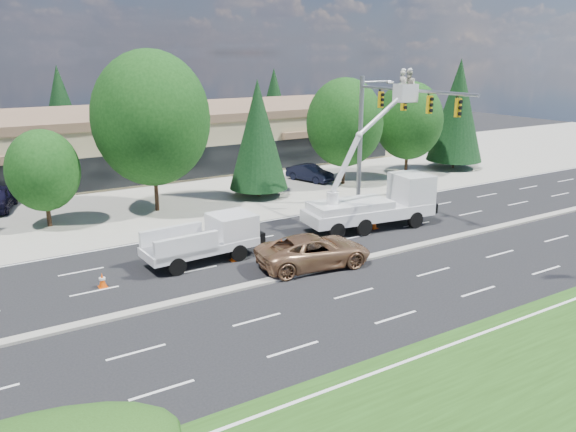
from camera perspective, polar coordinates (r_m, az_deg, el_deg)
ground at (r=28.24m, az=2.71°, el=-5.61°), size 140.00×140.00×0.00m
concrete_apron at (r=45.43m, az=-11.57°, el=2.54°), size 140.00×22.00×0.01m
grass_verge at (r=20.09m, az=24.95°, el=-16.95°), size 140.00×10.00×0.01m
road_median at (r=28.22m, az=2.71°, el=-5.50°), size 120.00×0.55×0.12m
strip_mall at (r=54.25m, az=-15.42°, el=7.53°), size 50.40×15.40×5.50m
tree_front_c at (r=37.61m, az=-23.62°, el=4.25°), size 4.40×4.40×6.11m
tree_front_d at (r=38.73m, az=-13.71°, el=9.60°), size 7.80×7.80×10.82m
tree_front_e at (r=42.06m, az=-3.07°, el=8.25°), size 4.42×4.42×8.72m
tree_front_f at (r=46.31m, az=5.78°, el=9.42°), size 6.25×6.25×8.67m
tree_front_g at (r=50.85m, az=12.17°, el=9.44°), size 5.92×5.92×8.21m
tree_front_h at (r=55.07m, az=16.83°, el=10.24°), size 5.11×5.11×10.06m
tree_back_b at (r=64.79m, az=-22.09°, el=10.21°), size 4.74×4.74×9.35m
tree_back_c at (r=68.53m, az=-10.32°, el=11.37°), size 4.72×4.72×9.30m
tree_back_d at (r=73.75m, az=-1.43°, el=11.69°), size 4.41×4.41×8.69m
signal_mast at (r=38.20m, az=9.49°, el=9.34°), size 2.76×10.16×9.00m
utility_pickup at (r=29.67m, az=-8.11°, el=-2.73°), size 6.07×2.63×2.28m
bucket_truck at (r=35.18m, az=9.30°, el=2.07°), size 8.53×3.49×9.63m
traffic_cone_a at (r=27.63m, az=-18.35°, el=-6.21°), size 0.40×0.40×0.70m
traffic_cone_b at (r=29.59m, az=-5.52°, el=-3.93°), size 0.40×0.40×0.70m
traffic_cone_c at (r=30.90m, az=-0.68°, el=-2.96°), size 0.40×0.40×0.70m
traffic_cone_d at (r=35.22m, az=8.75°, el=-0.73°), size 0.40×0.40×0.70m
minivan at (r=28.61m, az=2.65°, el=-3.56°), size 6.22×3.51×1.64m
parked_car_east at (r=47.83m, az=2.22°, el=4.40°), size 2.73×4.49×1.40m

